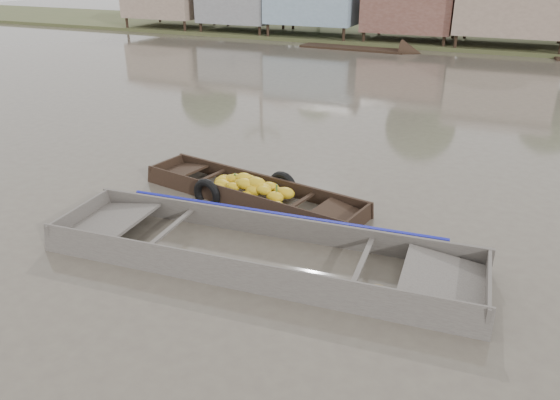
% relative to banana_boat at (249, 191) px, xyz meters
% --- Properties ---
extents(ground, '(120.00, 120.00, 0.00)m').
position_rel_banana_boat_xyz_m(ground, '(1.90, -1.91, -0.17)').
color(ground, '#51483E').
rests_on(ground, ground).
extents(banana_boat, '(6.05, 2.44, 0.84)m').
position_rel_banana_boat_xyz_m(banana_boat, '(0.00, 0.00, 0.00)').
color(banana_boat, black).
rests_on(banana_boat, ground).
extents(viewer_boat, '(8.66, 2.86, 0.68)m').
position_rel_banana_boat_xyz_m(viewer_boat, '(1.60, -2.60, -0.09)').
color(viewer_boat, '#48413D').
rests_on(viewer_boat, ground).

